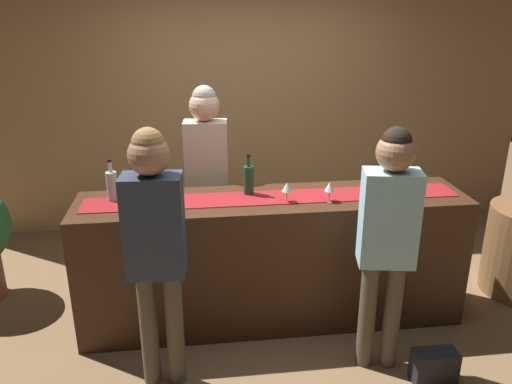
{
  "coord_description": "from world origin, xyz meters",
  "views": [
    {
      "loc": [
        -0.54,
        -3.34,
        2.28
      ],
      "look_at": [
        -0.12,
        0.0,
        1.03
      ],
      "focal_mm": 35.75,
      "sensor_mm": 36.0,
      "label": 1
    }
  ],
  "objects_px": {
    "wine_glass_mid_counter": "(287,188)",
    "bartender": "(207,167)",
    "wine_bottle_clear": "(112,185)",
    "customer_sipping": "(388,228)",
    "wine_glass_near_customer": "(330,187)",
    "customer_browsing": "(155,236)",
    "handbag": "(434,366)",
    "wine_bottle_amber": "(134,186)",
    "wine_bottle_green": "(249,179)"
  },
  "relations": [
    {
      "from": "wine_glass_mid_counter",
      "to": "bartender",
      "type": "relative_size",
      "value": 0.08
    },
    {
      "from": "wine_bottle_clear",
      "to": "customer_sipping",
      "type": "distance_m",
      "value": 1.87
    },
    {
      "from": "wine_glass_near_customer",
      "to": "wine_glass_mid_counter",
      "type": "distance_m",
      "value": 0.3
    },
    {
      "from": "wine_bottle_clear",
      "to": "customer_browsing",
      "type": "relative_size",
      "value": 0.18
    },
    {
      "from": "wine_glass_mid_counter",
      "to": "customer_sipping",
      "type": "relative_size",
      "value": 0.09
    },
    {
      "from": "bartender",
      "to": "handbag",
      "type": "relative_size",
      "value": 6.07
    },
    {
      "from": "wine_bottle_amber",
      "to": "bartender",
      "type": "xyz_separation_m",
      "value": [
        0.52,
        0.53,
        -0.04
      ]
    },
    {
      "from": "customer_browsing",
      "to": "wine_bottle_clear",
      "type": "bearing_deg",
      "value": 119.47
    },
    {
      "from": "bartender",
      "to": "customer_sipping",
      "type": "relative_size",
      "value": 1.05
    },
    {
      "from": "handbag",
      "to": "bartender",
      "type": "bearing_deg",
      "value": 133.66
    },
    {
      "from": "handbag",
      "to": "wine_glass_mid_counter",
      "type": "bearing_deg",
      "value": 137.65
    },
    {
      "from": "wine_glass_mid_counter",
      "to": "handbag",
      "type": "xyz_separation_m",
      "value": [
        0.83,
        -0.76,
        -0.98
      ]
    },
    {
      "from": "wine_bottle_amber",
      "to": "customer_sipping",
      "type": "relative_size",
      "value": 0.19
    },
    {
      "from": "wine_bottle_amber",
      "to": "wine_glass_near_customer",
      "type": "xyz_separation_m",
      "value": [
        1.34,
        -0.17,
        -0.01
      ]
    },
    {
      "from": "wine_bottle_clear",
      "to": "bartender",
      "type": "distance_m",
      "value": 0.83
    },
    {
      "from": "wine_glass_near_customer",
      "to": "customer_browsing",
      "type": "height_order",
      "value": "customer_browsing"
    },
    {
      "from": "wine_bottle_green",
      "to": "bartender",
      "type": "relative_size",
      "value": 0.18
    },
    {
      "from": "wine_bottle_green",
      "to": "wine_glass_near_customer",
      "type": "distance_m",
      "value": 0.58
    },
    {
      "from": "wine_bottle_amber",
      "to": "wine_glass_near_customer",
      "type": "distance_m",
      "value": 1.36
    },
    {
      "from": "wine_bottle_clear",
      "to": "bartender",
      "type": "height_order",
      "value": "bartender"
    },
    {
      "from": "wine_bottle_amber",
      "to": "wine_glass_mid_counter",
      "type": "bearing_deg",
      "value": -7.78
    },
    {
      "from": "wine_bottle_clear",
      "to": "wine_bottle_amber",
      "type": "xyz_separation_m",
      "value": [
        0.15,
        -0.03,
        0.0
      ]
    },
    {
      "from": "wine_bottle_amber",
      "to": "bartender",
      "type": "height_order",
      "value": "bartender"
    },
    {
      "from": "wine_bottle_clear",
      "to": "wine_bottle_green",
      "type": "bearing_deg",
      "value": 0.66
    },
    {
      "from": "bartender",
      "to": "customer_sipping",
      "type": "bearing_deg",
      "value": 135.36
    },
    {
      "from": "wine_glass_mid_counter",
      "to": "handbag",
      "type": "bearing_deg",
      "value": -42.35
    },
    {
      "from": "customer_sipping",
      "to": "customer_browsing",
      "type": "distance_m",
      "value": 1.4
    },
    {
      "from": "wine_bottle_clear",
      "to": "bartender",
      "type": "relative_size",
      "value": 0.18
    },
    {
      "from": "bartender",
      "to": "customer_browsing",
      "type": "xyz_separation_m",
      "value": [
        -0.34,
        -1.21,
        -0.03
      ]
    },
    {
      "from": "wine_bottle_green",
      "to": "wine_glass_near_customer",
      "type": "height_order",
      "value": "wine_bottle_green"
    },
    {
      "from": "wine_bottle_amber",
      "to": "customer_sipping",
      "type": "bearing_deg",
      "value": -23.58
    },
    {
      "from": "wine_glass_near_customer",
      "to": "customer_sipping",
      "type": "xyz_separation_m",
      "value": [
        0.23,
        -0.52,
        -0.09
      ]
    },
    {
      "from": "wine_glass_near_customer",
      "to": "wine_glass_mid_counter",
      "type": "bearing_deg",
      "value": 174.4
    },
    {
      "from": "wine_bottle_clear",
      "to": "customer_browsing",
      "type": "xyz_separation_m",
      "value": [
        0.33,
        -0.71,
        -0.07
      ]
    },
    {
      "from": "wine_glass_mid_counter",
      "to": "customer_browsing",
      "type": "relative_size",
      "value": 0.09
    },
    {
      "from": "customer_sipping",
      "to": "wine_bottle_amber",
      "type": "bearing_deg",
      "value": 166.64
    },
    {
      "from": "wine_glass_mid_counter",
      "to": "customer_browsing",
      "type": "bearing_deg",
      "value": -148.46
    },
    {
      "from": "customer_sipping",
      "to": "wine_glass_near_customer",
      "type": "bearing_deg",
      "value": 124.52
    },
    {
      "from": "wine_glass_near_customer",
      "to": "bartender",
      "type": "xyz_separation_m",
      "value": [
        -0.83,
        0.7,
        -0.04
      ]
    },
    {
      "from": "wine_bottle_green",
      "to": "customer_sipping",
      "type": "bearing_deg",
      "value": -43.43
    },
    {
      "from": "wine_glass_mid_counter",
      "to": "bartender",
      "type": "distance_m",
      "value": 0.86
    },
    {
      "from": "wine_bottle_amber",
      "to": "wine_glass_mid_counter",
      "type": "relative_size",
      "value": 2.1
    },
    {
      "from": "customer_browsing",
      "to": "wine_bottle_green",
      "type": "bearing_deg",
      "value": 53.57
    },
    {
      "from": "wine_bottle_clear",
      "to": "wine_glass_near_customer",
      "type": "bearing_deg",
      "value": -7.77
    },
    {
      "from": "wine_bottle_clear",
      "to": "customer_browsing",
      "type": "height_order",
      "value": "customer_browsing"
    },
    {
      "from": "bartender",
      "to": "wine_glass_near_customer",
      "type": "bearing_deg",
      "value": 144.03
    },
    {
      "from": "handbag",
      "to": "wine_bottle_green",
      "type": "bearing_deg",
      "value": 138.77
    },
    {
      "from": "wine_glass_near_customer",
      "to": "customer_browsing",
      "type": "bearing_deg",
      "value": -156.53
    },
    {
      "from": "bartender",
      "to": "customer_browsing",
      "type": "relative_size",
      "value": 1.02
    },
    {
      "from": "customer_browsing",
      "to": "handbag",
      "type": "relative_size",
      "value": 5.93
    }
  ]
}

